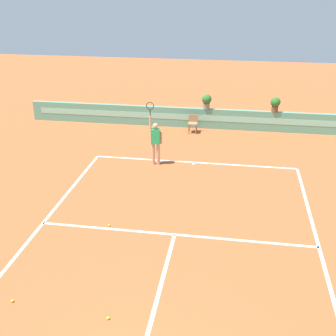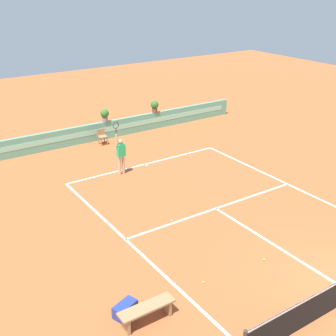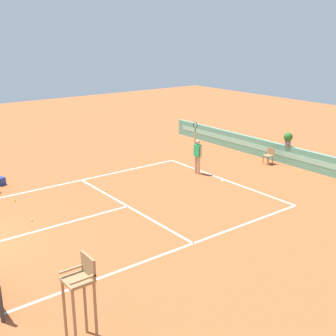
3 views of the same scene
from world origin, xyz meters
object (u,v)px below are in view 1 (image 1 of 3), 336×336
tennis_player (155,140)px  potted_plant_centre (207,101)px  potted_plant_right (275,103)px  tennis_ball_by_sideline (109,225)px  ball_kid_chair (193,123)px  tennis_ball_mid_court (12,301)px  tennis_ball_near_baseline (108,318)px

tennis_player → potted_plant_centre: size_ratio=3.57×
potted_plant_right → potted_plant_centre: size_ratio=1.00×
potted_plant_right → tennis_player: bearing=-135.1°
tennis_ball_by_sideline → potted_plant_right: 11.33m
potted_plant_right → potted_plant_centre: 3.30m
ball_kid_chair → tennis_ball_mid_court: bearing=-102.7°
ball_kid_chair → tennis_ball_mid_court: (-2.86, -12.72, -0.44)m
tennis_ball_near_baseline → potted_plant_centre: (1.07, 13.63, 1.38)m
potted_plant_right → potted_plant_centre: (-3.30, 0.00, 0.00)m
tennis_ball_near_baseline → tennis_ball_by_sideline: 3.95m
tennis_ball_mid_court → potted_plant_centre: (3.44, 13.45, 1.38)m
ball_kid_chair → tennis_ball_by_sideline: (-1.57, -9.10, -0.44)m
tennis_ball_by_sideline → potted_plant_right: (5.45, 9.83, 1.38)m
tennis_player → potted_plant_centre: bearing=71.6°
tennis_ball_mid_court → potted_plant_centre: bearing=75.7°
tennis_player → tennis_ball_near_baseline: size_ratio=38.01×
ball_kid_chair → potted_plant_centre: bearing=51.6°
tennis_ball_mid_court → tennis_ball_by_sideline: same height
tennis_ball_mid_court → tennis_ball_by_sideline: 3.84m
ball_kid_chair → tennis_player: bearing=-104.2°
ball_kid_chair → tennis_player: tennis_player is taller
tennis_player → potted_plant_right: (4.93, 4.91, 0.36)m
potted_plant_right → potted_plant_centre: same height
potted_plant_right → ball_kid_chair: bearing=-169.3°
tennis_ball_near_baseline → potted_plant_right: bearing=72.2°
tennis_player → tennis_ball_mid_court: tennis_player is taller
potted_plant_right → potted_plant_centre: bearing=180.0°
ball_kid_chair → tennis_ball_mid_court: size_ratio=12.50×
tennis_ball_by_sideline → potted_plant_right: bearing=61.0°
ball_kid_chair → tennis_ball_near_baseline: size_ratio=12.50×
tennis_ball_mid_court → potted_plant_centre: 13.95m
potted_plant_right → tennis_ball_near_baseline: bearing=-107.8°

